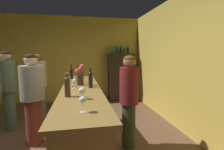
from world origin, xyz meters
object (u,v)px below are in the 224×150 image
object	(u,v)px
display_bottle_midleft	(117,50)
display_bottle_midright	(125,50)
wine_glass_front	(82,91)
wine_bottle_merlot	(71,73)
wine_glass_spare	(83,100)
display_cabinet	(121,76)
wine_glass_mid	(75,82)
wine_bottle_syrah	(78,75)
patron_tall	(8,87)
wine_bottle_rose	(67,86)
wine_bottle_malbec	(82,71)
bartender	(129,97)
display_bottle_center	(121,50)
wine_bottle_riesling	(91,79)
bar_counter	(82,120)
patron_redhead	(39,84)
flower_arrangement	(80,75)
cheese_plate	(79,80)
display_bottle_right	(128,49)
patron_in_grey	(33,96)
wine_glass_rear	(69,81)

from	to	relation	value
display_bottle_midleft	display_bottle_midright	bearing A→B (deg)	0.00
wine_glass_front	display_bottle_midright	distance (m)	3.88
wine_bottle_merlot	wine_glass_spare	world-z (taller)	wine_bottle_merlot
display_cabinet	display_bottle_midleft	distance (m)	0.90
wine_glass_front	wine_glass_mid	size ratio (longest dim) A/B	0.96
wine_bottle_syrah	patron_tall	xyz separation A→B (m)	(-1.40, 0.56, -0.28)
wine_bottle_rose	wine_bottle_malbec	xyz separation A→B (m)	(0.19, 1.64, 0.00)
display_cabinet	bartender	world-z (taller)	display_cabinet
wine_glass_spare	display_bottle_center	bearing A→B (deg)	71.57
wine_glass_mid	wine_bottle_riesling	bearing A→B (deg)	-0.63
display_cabinet	wine_bottle_malbec	xyz separation A→B (m)	(-1.31, -1.76, 0.36)
bar_counter	wine_glass_front	size ratio (longest dim) A/B	20.59
display_bottle_midleft	patron_redhead	world-z (taller)	display_bottle_midleft
wine_bottle_rose	flower_arrangement	world-z (taller)	flower_arrangement
flower_arrangement	display_bottle_midright	bearing A→B (deg)	60.60
bartender	cheese_plate	bearing A→B (deg)	-54.45
display_cabinet	display_bottle_right	distance (m)	0.94
bartender	wine_glass_mid	bearing A→B (deg)	-10.06
display_bottle_midleft	wine_glass_front	bearing A→B (deg)	-108.82
display_bottle_center	bartender	xyz separation A→B (m)	(-0.57, -2.89, -0.85)
bar_counter	flower_arrangement	size ratio (longest dim) A/B	8.14
wine_glass_spare	display_bottle_right	distance (m)	4.33
wine_bottle_riesling	patron_redhead	bearing A→B (deg)	125.02
wine_bottle_riesling	patron_in_grey	xyz separation A→B (m)	(-0.96, 0.42, -0.33)
patron_in_grey	display_bottle_right	bearing A→B (deg)	63.70
wine_glass_spare	cheese_plate	bearing A→B (deg)	91.53
cheese_plate	wine_bottle_syrah	bearing A→B (deg)	-91.82
display_bottle_right	patron_in_grey	xyz separation A→B (m)	(-2.40, -2.46, -0.88)
bar_counter	wine_glass_rear	bearing A→B (deg)	142.85
wine_glass_mid	wine_bottle_syrah	bearing A→B (deg)	85.12
wine_bottle_malbec	patron_in_grey	size ratio (longest dim) A/B	0.21
wine_bottle_rose	wine_glass_spare	bearing A→B (deg)	-73.69
wine_bottle_rose	display_bottle_midleft	world-z (taller)	display_bottle_midleft
wine_glass_mid	cheese_plate	distance (m)	0.80
display_bottle_midright	wine_bottle_merlot	bearing A→B (deg)	-131.26
flower_arrangement	bartender	bearing A→B (deg)	-17.74
bartender	wine_bottle_rose	bearing A→B (deg)	18.86
patron_in_grey	bartender	xyz separation A→B (m)	(1.59, -0.42, 0.01)
patron_tall	cheese_plate	bearing A→B (deg)	19.81
cheese_plate	wine_bottle_rose	bearing A→B (deg)	-95.27
wine_glass_spare	wine_bottle_syrah	bearing A→B (deg)	92.09
wine_glass_mid	display_bottle_midright	world-z (taller)	display_bottle_midright
wine_glass_rear	display_bottle_midright	distance (m)	3.27
cheese_plate	wine_glass_rear	bearing A→B (deg)	-102.34
wine_glass_rear	display_bottle_center	size ratio (longest dim) A/B	0.49
wine_bottle_malbec	wine_glass_rear	xyz separation A→B (m)	(-0.22, -0.99, -0.04)
flower_arrangement	cheese_plate	xyz separation A→B (m)	(-0.03, 0.55, -0.16)
patron_redhead	wine_bottle_rose	bearing A→B (deg)	-6.88
wine_bottle_syrah	wine_glass_spare	distance (m)	1.63
cheese_plate	patron_in_grey	distance (m)	0.88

